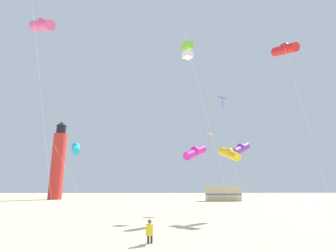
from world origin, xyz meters
TOP-DOWN VIEW (x-y plane):
  - kite_flyer_standing at (-0.48, 6.33)m, footprint 0.35×0.51m
  - kite_tube_cyan at (-8.08, 17.40)m, footprint 3.43×3.62m
  - kite_diamond_orange at (5.77, 22.57)m, footprint 3.22×2.70m
  - kite_box_lime at (1.93, 9.76)m, footprint 3.32×3.15m
  - kite_tube_magenta at (2.87, 14.22)m, footprint 2.86×2.85m
  - kite_tube_violet at (7.50, 16.60)m, footprint 3.39×3.33m
  - kite_diamond_blue at (6.92, 19.94)m, footprint 1.89×1.89m
  - kite_tube_rainbow at (-8.26, 8.94)m, footprint 3.31×3.11m
  - kite_tube_scarlet at (9.47, 10.51)m, footprint 2.61×2.90m
  - kite_tube_gold at (5.91, 14.86)m, footprint 3.48×3.66m
  - lighthouse_distant at (-22.26, 49.15)m, footprint 2.80×2.80m
  - rv_van_tan at (11.78, 42.68)m, footprint 6.45×2.37m

SIDE VIEW (x-z plane):
  - kite_flyer_standing at x=-0.48m, z-range 0.03..1.19m
  - rv_van_tan at x=11.78m, z-range -0.01..2.79m
  - kite_tube_gold at x=5.91m, z-range 2.38..8.56m
  - kite_tube_magenta at x=2.87m, z-range 2.40..8.61m
  - kite_tube_violet at x=7.50m, z-range 2.73..9.59m
  - kite_tube_cyan at x=-8.08m, z-range 2.78..9.75m
  - lighthouse_distant at x=-22.26m, z-range -0.56..16.24m
  - kite_diamond_orange at x=5.77m, z-range 3.93..12.92m
  - kite_diamond_blue at x=6.92m, z-range 5.46..18.02m
  - kite_box_lime at x=1.93m, z-range 5.83..18.70m
  - kite_tube_scarlet at x=9.47m, z-range 6.12..19.78m
  - kite_tube_rainbow at x=-8.26m, z-range 6.46..20.80m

